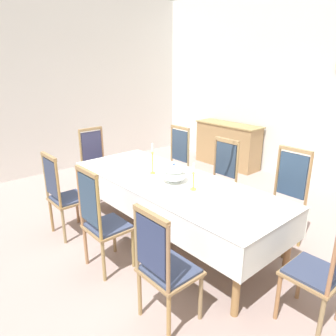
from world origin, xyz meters
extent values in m
cube|color=#A18B85|center=(0.00, 0.00, -0.02)|extent=(7.03, 5.96, 0.04)
cube|color=silver|center=(0.00, 3.02, 1.74)|extent=(7.03, 0.08, 3.47)
cube|color=silver|center=(-3.56, 0.00, 1.74)|extent=(0.08, 5.96, 3.47)
cylinder|color=#A37953|center=(-1.31, -0.62, 0.37)|extent=(0.07, 0.07, 0.74)
cylinder|color=#9D7343|center=(1.31, -0.62, 0.37)|extent=(0.07, 0.07, 0.74)
cylinder|color=#987B50|center=(-1.31, 0.23, 0.37)|extent=(0.07, 0.07, 0.74)
cylinder|color=#A26F47|center=(1.31, 0.23, 0.37)|extent=(0.07, 0.07, 0.74)
cube|color=#987648|center=(0.00, -0.20, 0.70)|extent=(2.70, 0.93, 0.08)
cube|color=#9A774C|center=(0.00, -0.20, 0.76)|extent=(2.82, 1.05, 0.03)
cube|color=white|center=(0.00, -0.20, 0.77)|extent=(2.84, 1.07, 0.00)
cube|color=white|center=(0.00, -0.72, 0.61)|extent=(2.84, 0.00, 0.34)
cube|color=white|center=(0.00, 0.33, 0.61)|extent=(2.84, 0.00, 0.34)
cube|color=white|center=(-1.41, -0.20, 0.61)|extent=(0.00, 1.07, 0.34)
cube|color=white|center=(1.41, -0.20, 0.61)|extent=(0.00, 1.07, 0.34)
cylinder|color=#9F6F4C|center=(-1.17, -0.88, 0.23)|extent=(0.04, 0.04, 0.45)
cylinder|color=#A17C51|center=(-0.79, -0.88, 0.23)|extent=(0.04, 0.04, 0.45)
cylinder|color=olive|center=(-1.17, -1.24, 0.23)|extent=(0.04, 0.04, 0.45)
cylinder|color=#967F56|center=(-0.79, -1.24, 0.23)|extent=(0.04, 0.04, 0.45)
cube|color=#9A774C|center=(-0.98, -1.06, 0.46)|extent=(0.44, 0.42, 0.03)
cube|color=#353E59|center=(-0.98, -1.06, 0.49)|extent=(0.40, 0.38, 0.02)
cylinder|color=#977A4E|center=(-1.17, -1.25, 0.77)|extent=(0.03, 0.03, 0.59)
cylinder|color=#9E7843|center=(-0.78, -1.25, 0.77)|extent=(0.03, 0.03, 0.59)
cube|color=#343D57|center=(-0.98, -1.25, 0.80)|extent=(0.34, 0.02, 0.45)
cube|color=#9A774C|center=(-0.98, -1.25, 1.07)|extent=(0.40, 0.04, 0.04)
cylinder|color=#A36F52|center=(-0.79, 0.49, 0.23)|extent=(0.04, 0.04, 0.45)
cylinder|color=#9F794E|center=(-1.17, 0.49, 0.23)|extent=(0.04, 0.04, 0.45)
cylinder|color=#997F52|center=(-0.79, 0.85, 0.23)|extent=(0.04, 0.04, 0.45)
cylinder|color=#9C8144|center=(-1.17, 0.85, 0.23)|extent=(0.04, 0.04, 0.45)
cube|color=#9A774C|center=(-0.98, 0.67, 0.46)|extent=(0.44, 0.42, 0.03)
cube|color=#353E59|center=(-0.98, 0.67, 0.49)|extent=(0.40, 0.38, 0.02)
cylinder|color=#937F55|center=(-0.78, 0.86, 0.80)|extent=(0.03, 0.03, 0.65)
cylinder|color=#A37B50|center=(-1.17, 0.86, 0.80)|extent=(0.03, 0.03, 0.65)
cube|color=#334459|center=(-0.98, 0.86, 0.84)|extent=(0.34, 0.02, 0.50)
cube|color=#9A774C|center=(-0.98, 0.86, 1.13)|extent=(0.40, 0.04, 0.04)
cylinder|color=#90714B|center=(-0.23, -0.88, 0.23)|extent=(0.04, 0.04, 0.45)
cylinder|color=olive|center=(0.15, -0.88, 0.23)|extent=(0.04, 0.04, 0.45)
cylinder|color=#A0744F|center=(-0.23, -1.24, 0.23)|extent=(0.04, 0.04, 0.45)
cylinder|color=#9B8050|center=(0.15, -1.24, 0.23)|extent=(0.04, 0.04, 0.45)
cube|color=#9A774C|center=(-0.04, -1.06, 0.46)|extent=(0.44, 0.42, 0.03)
cube|color=#353E59|center=(-0.04, -1.06, 0.49)|extent=(0.40, 0.38, 0.02)
cylinder|color=#A3714A|center=(-0.23, -1.25, 0.80)|extent=(0.03, 0.03, 0.65)
cylinder|color=#A38143|center=(0.16, -1.25, 0.80)|extent=(0.03, 0.03, 0.65)
cube|color=#31455D|center=(-0.04, -1.25, 0.84)|extent=(0.34, 0.02, 0.50)
cube|color=#9A774C|center=(-0.04, -1.25, 1.13)|extent=(0.40, 0.04, 0.04)
cylinder|color=olive|center=(0.15, 0.49, 0.23)|extent=(0.04, 0.04, 0.45)
cylinder|color=#9F7A4C|center=(-0.23, 0.49, 0.23)|extent=(0.04, 0.04, 0.45)
cylinder|color=#947A50|center=(0.15, 0.85, 0.23)|extent=(0.04, 0.04, 0.45)
cylinder|color=#9D7043|center=(-0.23, 0.85, 0.23)|extent=(0.04, 0.04, 0.45)
cube|color=#9A774C|center=(-0.04, 0.67, 0.46)|extent=(0.44, 0.42, 0.03)
cube|color=#353E59|center=(-0.04, 0.67, 0.49)|extent=(0.40, 0.38, 0.02)
cylinder|color=#A17E4C|center=(0.16, 0.86, 0.79)|extent=(0.03, 0.03, 0.62)
cylinder|color=#956F49|center=(-0.23, 0.86, 0.79)|extent=(0.03, 0.03, 0.62)
cube|color=#2F3F53|center=(-0.04, 0.86, 0.82)|extent=(0.34, 0.02, 0.47)
cube|color=#9A774C|center=(-0.04, 0.86, 1.10)|extent=(0.40, 0.04, 0.04)
cylinder|color=#907E50|center=(0.76, -0.88, 0.23)|extent=(0.04, 0.04, 0.45)
cylinder|color=#917652|center=(1.14, -0.88, 0.23)|extent=(0.04, 0.04, 0.45)
cylinder|color=#9C7C4D|center=(0.76, -1.24, 0.23)|extent=(0.04, 0.04, 0.45)
cylinder|color=#A47D48|center=(1.14, -1.24, 0.23)|extent=(0.04, 0.04, 0.45)
cube|color=#9A774C|center=(0.95, -1.06, 0.46)|extent=(0.44, 0.42, 0.03)
cube|color=#353E59|center=(0.95, -1.06, 0.49)|extent=(0.40, 0.38, 0.02)
cylinder|color=#997E56|center=(0.75, -1.25, 0.76)|extent=(0.03, 0.03, 0.57)
cylinder|color=#96714F|center=(1.14, -1.25, 0.76)|extent=(0.03, 0.03, 0.57)
cube|color=navy|center=(0.95, -1.25, 0.79)|extent=(0.34, 0.02, 0.44)
cube|color=#9A774C|center=(0.95, -1.25, 1.05)|extent=(0.40, 0.04, 0.04)
cylinder|color=#9B7546|center=(1.14, 0.49, 0.23)|extent=(0.04, 0.04, 0.45)
cylinder|color=#A27F56|center=(0.76, 0.49, 0.23)|extent=(0.04, 0.04, 0.45)
cylinder|color=#A48042|center=(1.14, 0.85, 0.23)|extent=(0.04, 0.04, 0.45)
cylinder|color=#9B7A49|center=(0.76, 0.85, 0.23)|extent=(0.04, 0.04, 0.45)
cube|color=#9A774C|center=(0.95, 0.67, 0.46)|extent=(0.44, 0.42, 0.03)
cube|color=#353E59|center=(0.95, 0.67, 0.49)|extent=(0.40, 0.38, 0.02)
cylinder|color=#A4784A|center=(1.14, 0.86, 0.82)|extent=(0.03, 0.03, 0.69)
cylinder|color=#987146|center=(0.75, 0.86, 0.82)|extent=(0.03, 0.03, 0.69)
cube|color=#2E445E|center=(0.95, 0.86, 0.86)|extent=(0.34, 0.02, 0.52)
cube|color=#9A774C|center=(0.95, 0.86, 1.16)|extent=(0.40, 0.04, 0.04)
cylinder|color=#9B6F55|center=(-1.57, -0.01, 0.23)|extent=(0.04, 0.04, 0.45)
cylinder|color=#91784D|center=(-1.57, -0.39, 0.23)|extent=(0.04, 0.04, 0.45)
cylinder|color=#9D7E4B|center=(-1.93, -0.01, 0.23)|extent=(0.04, 0.04, 0.45)
cylinder|color=#927956|center=(-1.93, -0.39, 0.23)|extent=(0.04, 0.04, 0.45)
cube|color=#9A774C|center=(-1.75, -0.20, 0.46)|extent=(0.42, 0.44, 0.03)
cube|color=#353E59|center=(-1.75, -0.20, 0.49)|extent=(0.38, 0.40, 0.02)
cylinder|color=#9F6D49|center=(-1.94, 0.00, 0.79)|extent=(0.03, 0.03, 0.63)
cylinder|color=#9D7C4E|center=(-1.94, -0.39, 0.79)|extent=(0.03, 0.03, 0.63)
cube|color=#3C3C5E|center=(-1.94, -0.20, 0.82)|extent=(0.02, 0.34, 0.48)
cube|color=#9A774C|center=(-1.94, -0.20, 1.10)|extent=(0.04, 0.40, 0.04)
cylinder|color=#9F6E44|center=(1.57, -0.39, 0.23)|extent=(0.04, 0.04, 0.45)
cylinder|color=#9D714C|center=(1.57, -0.01, 0.23)|extent=(0.04, 0.04, 0.45)
cylinder|color=#957C54|center=(1.93, -0.39, 0.23)|extent=(0.04, 0.04, 0.45)
cube|color=#9A774C|center=(1.75, -0.20, 0.46)|extent=(0.42, 0.44, 0.03)
cube|color=#353E59|center=(1.75, -0.20, 0.49)|extent=(0.38, 0.40, 0.02)
cylinder|color=#A26E4C|center=(1.94, -0.39, 0.82)|extent=(0.03, 0.03, 0.68)
cylinder|color=white|center=(0.04, -0.20, 0.79)|extent=(0.16, 0.16, 0.02)
ellipsoid|color=white|center=(0.04, -0.20, 0.86)|extent=(0.29, 0.29, 0.13)
ellipsoid|color=white|center=(0.04, -0.20, 0.94)|extent=(0.26, 0.26, 0.10)
sphere|color=#36528D|center=(0.04, -0.20, 0.99)|extent=(0.03, 0.03, 0.03)
cylinder|color=gold|center=(-0.36, -0.20, 0.78)|extent=(0.07, 0.07, 0.02)
cylinder|color=gold|center=(-0.36, -0.20, 0.92)|extent=(0.02, 0.02, 0.26)
cone|color=gold|center=(-0.36, -0.20, 1.06)|extent=(0.04, 0.04, 0.02)
cylinder|color=silver|center=(-0.36, -0.20, 1.12)|extent=(0.02, 0.02, 0.10)
cylinder|color=gold|center=(0.36, -0.20, 0.78)|extent=(0.07, 0.07, 0.02)
cylinder|color=gold|center=(0.36, -0.20, 0.88)|extent=(0.02, 0.02, 0.18)
cone|color=gold|center=(0.36, -0.20, 0.98)|extent=(0.04, 0.04, 0.02)
cylinder|color=silver|center=(0.36, -0.20, 1.04)|extent=(0.02, 0.02, 0.10)
cylinder|color=white|center=(-0.43, 0.18, 0.79)|extent=(0.15, 0.15, 0.03)
cylinder|color=white|center=(-0.43, 0.18, 0.79)|extent=(0.12, 0.12, 0.02)
torus|color=#36528D|center=(-0.43, 0.18, 0.80)|extent=(0.15, 0.15, 0.01)
cylinder|color=white|center=(-0.11, 0.16, 0.80)|extent=(0.19, 0.19, 0.04)
cylinder|color=white|center=(-0.11, 0.16, 0.81)|extent=(0.16, 0.16, 0.03)
torus|color=#36528D|center=(-0.11, 0.16, 0.82)|extent=(0.19, 0.19, 0.01)
cylinder|color=white|center=(-0.58, -0.58, 0.80)|extent=(0.17, 0.17, 0.04)
cylinder|color=white|center=(-0.58, -0.58, 0.80)|extent=(0.14, 0.14, 0.03)
torus|color=#36528D|center=(-0.58, -0.58, 0.81)|extent=(0.16, 0.16, 0.01)
cube|color=gold|center=(-0.53, 0.15, 0.78)|extent=(0.04, 0.14, 0.00)
ellipsoid|color=gold|center=(-0.54, 0.23, 0.78)|extent=(0.03, 0.05, 0.01)
cube|color=gold|center=(-0.24, 0.12, 0.78)|extent=(0.03, 0.14, 0.00)
ellipsoid|color=gold|center=(-0.23, 0.20, 0.78)|extent=(0.03, 0.05, 0.01)
cube|color=#9A774C|center=(-1.45, 2.70, 0.44)|extent=(1.40, 0.44, 0.88)
cube|color=#977E4B|center=(-1.45, 2.70, 0.89)|extent=(1.44, 0.48, 0.02)
cube|color=#9E814C|center=(-1.10, 2.92, 0.44)|extent=(0.59, 0.01, 0.70)
cube|color=#A76C58|center=(-1.80, 2.92, 0.44)|extent=(0.59, 0.01, 0.70)
camera|label=1|loc=(2.60, -2.53, 2.12)|focal=33.77mm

